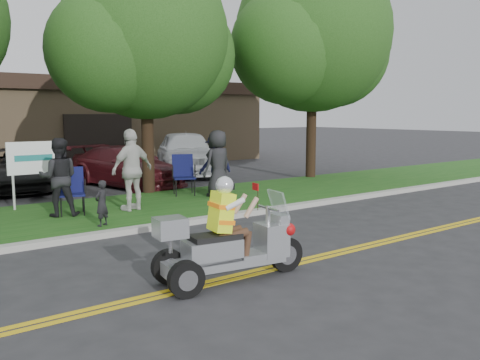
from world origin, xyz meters
TOP-DOWN VIEW (x-y plane):
  - ground at (0.00, 0.00)m, footprint 120.00×120.00m
  - centerline_near at (0.00, -0.58)m, footprint 60.00×0.10m
  - centerline_far at (0.00, -0.42)m, footprint 60.00×0.10m
  - curb at (0.00, 3.05)m, footprint 60.00×0.25m
  - grass_verge at (0.00, 5.20)m, footprint 60.00×4.00m
  - commercial_building at (2.00, 18.98)m, footprint 18.00×8.20m
  - tree_mid at (0.55, 7.23)m, footprint 5.88×4.80m
  - tree_right at (7.06, 7.03)m, footprint 6.86×5.60m
  - business_sign at (-2.90, 6.60)m, footprint 1.25×0.06m
  - trike_scooter at (-2.14, -0.58)m, footprint 2.38×0.89m
  - lawn_chair_a at (1.12, 6.22)m, footprint 0.80×0.81m
  - lawn_chair_b at (-2.42, 5.31)m, footprint 0.71×0.73m
  - spectator_adult_mid at (-2.74, 5.18)m, footprint 1.05×0.94m
  - spectator_adult_right at (-1.09, 4.86)m, footprint 1.24×0.75m
  - spectator_chair_a at (2.20, 6.15)m, footprint 1.10×0.64m
  - spectator_chair_b at (1.71, 5.31)m, footprint 1.02×0.78m
  - child_left at (-2.36, 3.61)m, footprint 0.42×0.38m
  - parked_car_mid at (-2.50, 10.75)m, footprint 2.51×4.90m
  - parked_car_right at (0.80, 9.42)m, footprint 2.95×4.95m
  - parked_car_far_right at (4.00, 10.96)m, footprint 4.04×5.62m

SIDE VIEW (x-z plane):
  - ground at x=0.00m, z-range 0.00..0.00m
  - centerline_near at x=0.00m, z-range 0.00..0.01m
  - centerline_far at x=0.00m, z-range 0.00..0.01m
  - grass_verge at x=0.00m, z-range 0.01..0.11m
  - curb at x=0.00m, z-range 0.00..0.12m
  - trike_scooter at x=-2.14m, z-range -0.23..1.32m
  - child_left at x=-2.36m, z-range 0.10..1.06m
  - parked_car_mid at x=-2.50m, z-range 0.00..1.33m
  - parked_car_right at x=0.80m, z-range 0.00..1.34m
  - lawn_chair_b at x=-2.42m, z-range 0.17..1.26m
  - lawn_chair_a at x=1.12m, z-range 0.18..1.33m
  - parked_car_far_right at x=4.00m, z-range 0.00..1.78m
  - spectator_chair_a at x=2.20m, z-range 0.10..1.80m
  - spectator_adult_mid at x=-2.74m, z-range 0.10..1.89m
  - spectator_chair_b at x=1.71m, z-range 0.10..1.98m
  - spectator_adult_right at x=-1.09m, z-range 0.10..2.07m
  - business_sign at x=-2.90m, z-range 0.38..2.13m
  - commercial_building at x=2.00m, z-range 0.01..4.01m
  - tree_mid at x=0.55m, z-range 0.91..7.96m
  - tree_right at x=7.06m, z-range 0.99..9.06m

